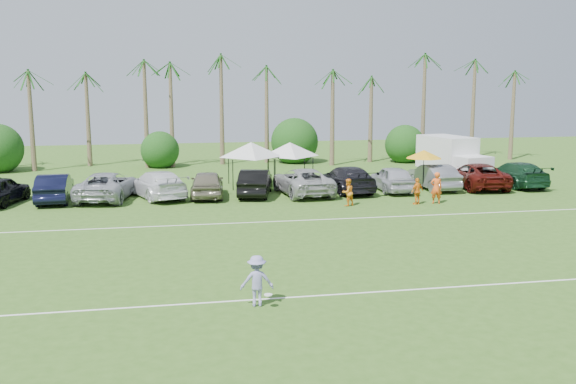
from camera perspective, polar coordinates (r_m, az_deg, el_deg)
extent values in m
plane|color=#345C1B|center=(20.49, 5.75, -10.83)|extent=(120.00, 120.00, 0.00)
cube|color=white|center=(22.30, 4.27, -9.07)|extent=(80.00, 0.10, 0.01)
cube|color=white|center=(33.62, -1.09, -2.63)|extent=(80.00, 0.10, 0.01)
cone|color=brown|center=(57.57, -22.49, 6.28)|extent=(0.44, 0.44, 9.00)
cone|color=brown|center=(56.77, -17.54, 7.03)|extent=(0.44, 0.44, 10.00)
cone|color=brown|center=(56.44, -13.49, 7.70)|extent=(0.44, 0.44, 11.00)
cone|color=brown|center=(56.48, -9.35, 6.32)|extent=(0.44, 0.44, 8.00)
cone|color=brown|center=(56.71, -5.30, 6.92)|extent=(0.44, 0.44, 9.00)
cone|color=brown|center=(57.22, -1.28, 7.49)|extent=(0.44, 0.44, 10.00)
cone|color=brown|center=(58.01, 2.65, 8.00)|extent=(0.44, 0.44, 11.00)
cone|color=brown|center=(59.44, 7.36, 6.52)|extent=(0.44, 0.44, 8.00)
cone|color=brown|center=(61.17, 11.86, 6.95)|extent=(0.44, 0.44, 9.00)
cone|color=brown|center=(63.25, 16.09, 7.32)|extent=(0.44, 0.44, 10.00)
cone|color=brown|center=(65.14, 19.28, 7.66)|extent=(0.44, 0.44, 11.00)
cylinder|color=brown|center=(59.26, -23.96, 2.56)|extent=(0.30, 0.30, 1.40)
sphere|color=#123D11|center=(59.15, -24.03, 3.62)|extent=(4.00, 4.00, 4.00)
cylinder|color=brown|center=(57.73, -11.28, 3.04)|extent=(0.30, 0.30, 1.40)
sphere|color=#123D11|center=(57.62, -11.32, 4.13)|extent=(4.00, 4.00, 4.00)
cylinder|color=brown|center=(58.88, 0.49, 3.35)|extent=(0.30, 0.30, 1.40)
sphere|color=#123D11|center=(58.77, 0.49, 4.42)|extent=(4.00, 4.00, 4.00)
cylinder|color=brown|center=(61.64, 9.66, 3.50)|extent=(0.30, 0.30, 1.40)
sphere|color=#123D11|center=(61.53, 9.69, 4.52)|extent=(4.00, 4.00, 4.00)
imported|color=#FE5B1C|center=(39.49, 13.04, 0.37)|extent=(0.77, 0.58, 1.91)
imported|color=orange|center=(37.93, 5.33, -0.03)|extent=(0.97, 0.88, 1.62)
imported|color=orange|center=(38.99, 11.42, 0.07)|extent=(1.01, 0.74, 1.59)
cube|color=silver|center=(49.57, 13.92, 3.42)|extent=(3.29, 4.92, 2.46)
cube|color=silver|center=(47.19, 16.11, 1.81)|extent=(2.56, 2.18, 2.07)
cube|color=black|center=(46.65, 16.65, 1.34)|extent=(2.28, 0.73, 0.98)
cube|color=#E5590C|center=(50.35, 15.05, 2.95)|extent=(0.32, 1.55, 0.89)
cylinder|color=black|center=(46.82, 14.98, 1.08)|extent=(0.46, 0.93, 0.89)
cylinder|color=black|center=(48.03, 16.86, 1.20)|extent=(0.46, 0.93, 0.89)
cylinder|color=black|center=(50.15, 12.15, 1.74)|extent=(0.46, 0.93, 0.89)
cylinder|color=black|center=(51.28, 13.97, 1.84)|extent=(0.46, 0.93, 0.89)
cylinder|color=black|center=(43.44, -4.92, 1.51)|extent=(0.06, 0.06, 2.07)
cylinder|color=black|center=(43.84, -1.14, 1.62)|extent=(0.06, 0.06, 2.07)
cylinder|color=black|center=(46.31, -5.30, 2.01)|extent=(0.06, 0.06, 2.07)
cylinder|color=black|center=(46.68, -1.75, 2.11)|extent=(0.06, 0.06, 2.07)
pyramid|color=silver|center=(44.81, -3.31, 4.44)|extent=(4.47, 4.47, 1.03)
cylinder|color=black|center=(44.70, -1.23, 1.72)|extent=(0.06, 0.06, 1.98)
cylinder|color=black|center=(45.25, 2.23, 1.81)|extent=(0.06, 0.06, 1.98)
cylinder|color=black|center=(47.41, -1.80, 2.17)|extent=(0.06, 0.06, 1.98)
cylinder|color=black|center=(47.92, 1.47, 2.25)|extent=(0.06, 0.06, 1.98)
pyramid|color=silver|center=(46.08, 0.17, 4.43)|extent=(4.27, 4.27, 0.99)
cylinder|color=black|center=(44.22, 11.93, 1.73)|extent=(0.05, 0.05, 2.45)
cone|color=gold|center=(44.07, 11.99, 3.31)|extent=(2.45, 2.45, 0.56)
imported|color=#8A86BF|center=(20.96, -2.78, -7.89)|extent=(1.12, 0.69, 1.68)
cylinder|color=white|center=(20.84, -1.77, -9.12)|extent=(0.27, 0.27, 0.03)
imported|color=black|center=(41.61, -20.04, 0.36)|extent=(2.01, 5.28, 1.72)
imported|color=#9EA1A8|center=(41.40, -15.79, 0.53)|extent=(3.93, 6.60, 1.72)
imported|color=white|center=(41.25, -11.51, 0.67)|extent=(4.21, 6.38, 1.72)
imported|color=#77705B|center=(40.98, -7.20, 0.73)|extent=(2.47, 5.20, 1.72)
imported|color=black|center=(41.26, -2.92, 0.86)|extent=(3.00, 5.49, 1.72)
imported|color=#A8A8A8|center=(41.66, 1.32, 0.95)|extent=(3.38, 6.40, 1.72)
imported|color=black|center=(42.84, 5.23, 1.16)|extent=(3.01, 6.14, 1.72)
imported|color=#B4B5BD|center=(43.48, 9.27, 1.19)|extent=(2.22, 5.11, 1.72)
imported|color=slate|center=(44.96, 12.81, 1.36)|extent=(1.92, 5.25, 1.72)
imported|color=#4F100C|center=(46.19, 16.37, 1.42)|extent=(3.29, 6.37, 1.72)
imported|color=#143A21|center=(47.80, 19.59, 1.52)|extent=(2.43, 5.93, 1.72)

